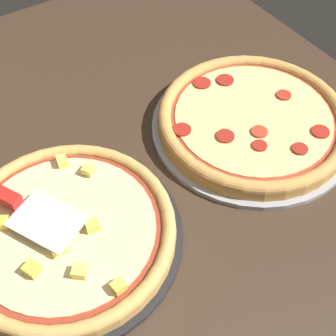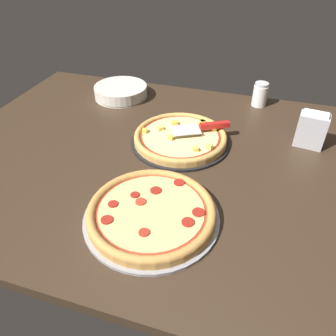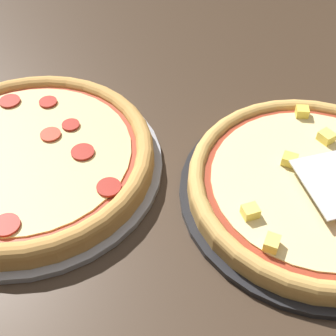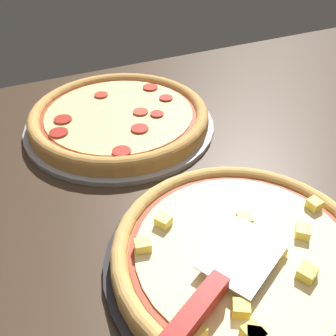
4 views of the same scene
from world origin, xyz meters
The scene contains 9 objects.
ground_plane centered at (0.00, 0.00, -1.80)cm, with size 154.57×122.12×3.60cm, color #38281C.
pizza_pan_front centered at (-9.20, -10.32, 0.50)cm, with size 37.87×37.87×1.00cm, color black.
pizza_front centered at (-9.22, -10.35, 2.60)cm, with size 35.60×35.60×3.86cm.
pizza_pan_back centered at (-12.15, 31.00, 0.50)cm, with size 39.35×39.35×1.00cm, color #939399.
pizza_back centered at (-12.15, 30.99, 2.71)cm, with size 36.99×36.99×3.43cm.
serving_spatula centered at (-18.04, -15.97, 5.61)cm, with size 22.51×14.91×2.00cm.
plate_stack centered at (29.27, -41.32, 2.80)cm, with size 25.21×25.21×5.60cm.
parmesan_shaker centered at (-35.32, -52.09, 5.31)cm, with size 6.60×6.60×10.81cm.
napkin_holder centered at (-56.14, -23.08, 6.76)cm, with size 11.05×7.43×14.13cm.
Camera 2 is at (-36.45, 93.15, 69.37)cm, focal length 35.00 mm.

